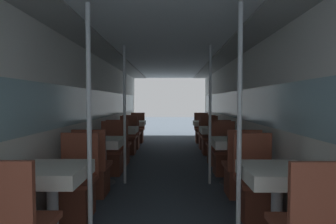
{
  "coord_description": "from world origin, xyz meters",
  "views": [
    {
      "loc": [
        0.07,
        -1.37,
        1.32
      ],
      "look_at": [
        0.01,
        2.74,
        1.14
      ],
      "focal_mm": 28.0,
      "sensor_mm": 36.0,
      "label": 1
    }
  ],
  "objects_px": {
    "chair_left_near_1": "(93,175)",
    "chair_left_near_2": "(119,151)",
    "dining_table_right_2": "(214,132)",
    "dining_table_left_2": "(124,132)",
    "chair_right_far_1": "(224,158)",
    "chair_right_near_2": "(218,151)",
    "support_pole_right_0": "(239,126)",
    "chair_right_far_0": "(257,193)",
    "chair_left_far_1": "(111,158)",
    "chair_left_far_0": "(75,192)",
    "chair_right_near_1": "(241,176)",
    "dining_table_left_1": "(103,145)",
    "chair_left_far_2": "(128,142)",
    "dining_table_right_1": "(232,146)",
    "dining_table_left_0": "(52,179)",
    "support_pole_left_1": "(125,115)",
    "chair_left_far_3": "(137,134)",
    "dining_table_right_0": "(277,180)",
    "chair_right_near_3": "(206,139)",
    "support_pole_right_1": "(210,115)",
    "support_pole_left_0": "(89,126)",
    "dining_table_left_3": "(135,125)",
    "dining_table_right_3": "(204,125)",
    "chair_right_far_2": "(210,143)",
    "chair_left_near_3": "(132,138)"
  },
  "relations": [
    {
      "from": "chair_left_far_0",
      "to": "chair_right_near_3",
      "type": "xyz_separation_m",
      "value": [
        2.04,
        4.25,
        0.0
      ]
    },
    {
      "from": "chair_right_near_1",
      "to": "support_pole_right_1",
      "type": "bearing_deg",
      "value": 122.1
    },
    {
      "from": "chair_right_near_2",
      "to": "dining_table_right_3",
      "type": "distance_m",
      "value": 2.36
    },
    {
      "from": "support_pole_left_0",
      "to": "dining_table_right_2",
      "type": "bearing_deg",
      "value": 64.54
    },
    {
      "from": "support_pole_left_1",
      "to": "chair_right_near_3",
      "type": "distance_m",
      "value": 3.55
    },
    {
      "from": "chair_left_far_0",
      "to": "support_pole_left_0",
      "type": "bearing_deg",
      "value": 122.1
    },
    {
      "from": "chair_left_far_1",
      "to": "chair_left_far_2",
      "type": "bearing_deg",
      "value": -90.0
    },
    {
      "from": "chair_left_near_1",
      "to": "chair_left_far_3",
      "type": "xyz_separation_m",
      "value": [
        0.0,
        4.67,
        0.0
      ]
    },
    {
      "from": "dining_table_left_3",
      "to": "chair_right_far_1",
      "type": "distance_m",
      "value": 3.66
    },
    {
      "from": "chair_right_far_0",
      "to": "dining_table_right_0",
      "type": "bearing_deg",
      "value": 90.0
    },
    {
      "from": "chair_left_near_3",
      "to": "dining_table_right_3",
      "type": "bearing_deg",
      "value": 15.09
    },
    {
      "from": "support_pole_left_1",
      "to": "dining_table_right_0",
      "type": "distance_m",
      "value": 2.51
    },
    {
      "from": "chair_right_far_1",
      "to": "chair_right_near_2",
      "type": "height_order",
      "value": "same"
    },
    {
      "from": "chair_left_near_1",
      "to": "chair_left_far_1",
      "type": "height_order",
      "value": "same"
    },
    {
      "from": "chair_left_near_1",
      "to": "chair_right_near_1",
      "type": "height_order",
      "value": "same"
    },
    {
      "from": "chair_left_near_2",
      "to": "chair_right_near_2",
      "type": "bearing_deg",
      "value": 0.0
    },
    {
      "from": "dining_table_left_0",
      "to": "dining_table_right_1",
      "type": "distance_m",
      "value": 2.71
    },
    {
      "from": "dining_table_left_0",
      "to": "support_pole_right_0",
      "type": "bearing_deg",
      "value": -0.0
    },
    {
      "from": "dining_table_left_2",
      "to": "dining_table_right_0",
      "type": "xyz_separation_m",
      "value": [
        2.04,
        -3.57,
        0.0
      ]
    },
    {
      "from": "chair_left_far_1",
      "to": "support_pole_right_1",
      "type": "xyz_separation_m",
      "value": [
        1.7,
        -0.55,
        0.81
      ]
    },
    {
      "from": "chair_right_near_1",
      "to": "dining_table_left_0",
      "type": "bearing_deg",
      "value": -148.92
    },
    {
      "from": "dining_table_right_3",
      "to": "support_pole_left_1",
      "type": "bearing_deg",
      "value": -115.46
    },
    {
      "from": "dining_table_left_2",
      "to": "chair_right_near_2",
      "type": "xyz_separation_m",
      "value": [
        2.04,
        -0.55,
        -0.32
      ]
    },
    {
      "from": "chair_left_far_0",
      "to": "dining_table_right_1",
      "type": "relative_size",
      "value": 1.3
    },
    {
      "from": "support_pole_left_1",
      "to": "dining_table_left_2",
      "type": "xyz_separation_m",
      "value": [
        -0.35,
        1.78,
        -0.49
      ]
    },
    {
      "from": "chair_left_far_0",
      "to": "chair_left_near_1",
      "type": "relative_size",
      "value": 1.0
    },
    {
      "from": "chair_left_far_1",
      "to": "chair_left_far_0",
      "type": "bearing_deg",
      "value": 90.0
    },
    {
      "from": "chair_left_far_0",
      "to": "chair_left_near_2",
      "type": "distance_m",
      "value": 2.46
    },
    {
      "from": "dining_table_left_3",
      "to": "chair_left_far_3",
      "type": "height_order",
      "value": "chair_left_far_3"
    },
    {
      "from": "chair_left_far_2",
      "to": "support_pole_right_0",
      "type": "bearing_deg",
      "value": 112.41
    },
    {
      "from": "support_pole_right_0",
      "to": "support_pole_right_1",
      "type": "bearing_deg",
      "value": 90.0
    },
    {
      "from": "dining_table_right_0",
      "to": "chair_right_near_1",
      "type": "xyz_separation_m",
      "value": [
        -0.0,
        1.23,
        -0.32
      ]
    },
    {
      "from": "dining_table_left_1",
      "to": "chair_left_near_1",
      "type": "bearing_deg",
      "value": -90.0
    },
    {
      "from": "chair_left_near_1",
      "to": "chair_left_near_2",
      "type": "height_order",
      "value": "same"
    },
    {
      "from": "chair_left_near_1",
      "to": "chair_right_near_3",
      "type": "bearing_deg",
      "value": 60.18
    },
    {
      "from": "support_pole_left_0",
      "to": "chair_right_far_2",
      "type": "relative_size",
      "value": 2.33
    },
    {
      "from": "support_pole_right_0",
      "to": "chair_right_far_0",
      "type": "bearing_deg",
      "value": 57.9
    },
    {
      "from": "support_pole_left_1",
      "to": "chair_left_far_3",
      "type": "xyz_separation_m",
      "value": [
        -0.35,
        4.12,
        -0.81
      ]
    },
    {
      "from": "dining_table_left_1",
      "to": "chair_left_far_2",
      "type": "bearing_deg",
      "value": 90.0
    },
    {
      "from": "chair_right_far_1",
      "to": "dining_table_right_2",
      "type": "xyz_separation_m",
      "value": [
        0.0,
        1.23,
        0.32
      ]
    },
    {
      "from": "dining_table_left_3",
      "to": "dining_table_right_2",
      "type": "relative_size",
      "value": 1.0
    },
    {
      "from": "dining_table_right_3",
      "to": "chair_left_near_2",
      "type": "bearing_deg",
      "value": -131.21
    },
    {
      "from": "dining_table_right_1",
      "to": "support_pole_right_1",
      "type": "bearing_deg",
      "value": 180.0
    },
    {
      "from": "dining_table_right_2",
      "to": "dining_table_left_2",
      "type": "bearing_deg",
      "value": 180.0
    },
    {
      "from": "chair_left_near_1",
      "to": "dining_table_right_1",
      "type": "height_order",
      "value": "chair_left_near_1"
    },
    {
      "from": "dining_table_left_1",
      "to": "dining_table_right_3",
      "type": "height_order",
      "value": "same"
    },
    {
      "from": "dining_table_left_1",
      "to": "support_pole_right_1",
      "type": "height_order",
      "value": "support_pole_right_1"
    },
    {
      "from": "dining_table_right_1",
      "to": "support_pole_right_0",
      "type": "bearing_deg",
      "value": -100.97
    },
    {
      "from": "chair_right_near_1",
      "to": "dining_table_right_2",
      "type": "distance_m",
      "value": 2.36
    },
    {
      "from": "chair_left_far_0",
      "to": "chair_right_near_2",
      "type": "xyz_separation_m",
      "value": [
        2.04,
        2.46,
        0.0
      ]
    }
  ]
}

